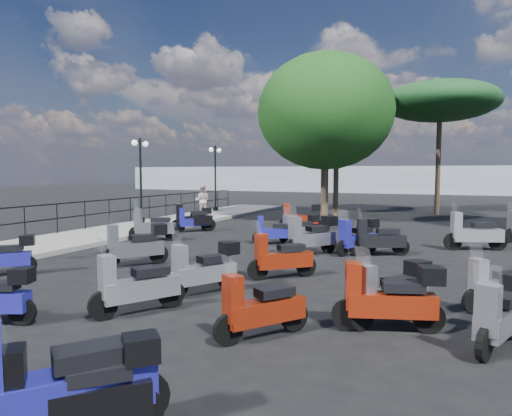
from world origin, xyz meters
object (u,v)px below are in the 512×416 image
at_px(scooter_5, 193,220).
at_px(scooter_19, 281,258).
at_px(pedestrian_far, 202,200).
at_px(scooter_18, 390,299).
at_px(lamp_post_2, 215,174).
at_px(scooter_20, 358,237).
at_px(scooter_7, 204,269).
at_px(scooter_8, 136,287).
at_px(scooter_2, 2,256).
at_px(scooter_9, 136,246).
at_px(scooter_11, 301,217).
at_px(scooter_14, 260,309).
at_px(scooter_25, 391,295).
at_px(scooter_15, 312,236).
at_px(scooter_3, 153,227).
at_px(scooter_22, 474,234).
at_px(pine_0, 440,102).
at_px(scooter_26, 502,286).
at_px(lamp_post_1, 141,174).
at_px(scooter_10, 300,229).
at_px(scooter_16, 274,232).
at_px(broadleaf_tree, 325,112).
at_px(scooter_17, 78,396).
at_px(scooter_21, 379,239).
at_px(pine_2, 337,93).
at_px(scooter_4, 192,219).
at_px(scooter_13, 59,390).
at_px(scooter_24, 500,315).

height_order(scooter_5, scooter_19, scooter_19).
xyz_separation_m(pedestrian_far, scooter_18, (10.97, -13.33, -0.43)).
xyz_separation_m(lamp_post_2, scooter_20, (10.09, -9.92, -1.77)).
height_order(scooter_7, scooter_8, scooter_8).
xyz_separation_m(scooter_2, scooter_7, (5.08, 0.49, 0.03)).
height_order(lamp_post_2, scooter_7, lamp_post_2).
height_order(scooter_9, scooter_18, scooter_9).
bearing_deg(scooter_11, scooter_5, 98.38).
xyz_separation_m(scooter_14, scooter_25, (1.64, 1.38, 0.05)).
xyz_separation_m(scooter_9, scooter_15, (3.67, 3.27, 0.03)).
height_order(pedestrian_far, scooter_3, pedestrian_far).
height_order(scooter_3, scooter_25, scooter_3).
bearing_deg(scooter_14, scooter_22, -72.96).
bearing_deg(pine_0, scooter_19, -98.41).
xyz_separation_m(scooter_9, scooter_26, (8.20, -0.58, -0.07)).
height_order(lamp_post_1, scooter_14, lamp_post_1).
xyz_separation_m(scooter_11, scooter_15, (2.04, -5.30, 0.02)).
xyz_separation_m(scooter_2, scooter_20, (6.99, 6.04, 0.04)).
relative_size(scooter_10, scooter_19, 0.94).
height_order(scooter_16, scooter_25, scooter_25).
bearing_deg(broadleaf_tree, pedestrian_far, -169.51).
height_order(scooter_2, scooter_7, scooter_7).
bearing_deg(pedestrian_far, scooter_17, 92.69).
distance_m(scooter_21, pine_2, 13.33).
height_order(scooter_4, scooter_13, scooter_13).
distance_m(scooter_22, scooter_25, 8.14).
xyz_separation_m(scooter_4, scooter_11, (3.80, 2.29, 0.03)).
height_order(pedestrian_far, scooter_21, pedestrian_far).
xyz_separation_m(lamp_post_2, scooter_9, (5.22, -13.83, -1.75)).
relative_size(pedestrian_far, scooter_13, 1.01).
bearing_deg(scooter_22, lamp_post_2, 39.22).
distance_m(scooter_20, scooter_24, 7.11).
relative_size(scooter_18, scooter_19, 1.23).
bearing_deg(scooter_14, scooter_5, -18.84).
xyz_separation_m(scooter_5, scooter_20, (7.00, -2.40, 0.03)).
bearing_deg(scooter_21, scooter_7, 129.47).
relative_size(scooter_11, scooter_26, 1.30).
relative_size(scooter_20, pine_2, 0.20).
distance_m(scooter_15, scooter_26, 5.95).
bearing_deg(scooter_2, scooter_22, -94.48).
distance_m(scooter_16, pine_2, 12.16).
distance_m(scooter_26, pine_2, 18.08).
bearing_deg(scooter_13, scooter_10, -44.61).
relative_size(lamp_post_2, scooter_21, 2.35).
height_order(scooter_9, pine_0, pine_0).
relative_size(scooter_22, scooter_24, 1.21).
bearing_deg(scooter_18, broadleaf_tree, 0.84).
xyz_separation_m(lamp_post_2, scooter_16, (7.20, -9.23, -1.85)).
xyz_separation_m(scooter_9, scooter_14, (4.89, -3.41, -0.08)).
bearing_deg(scooter_5, scooter_24, 179.67).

